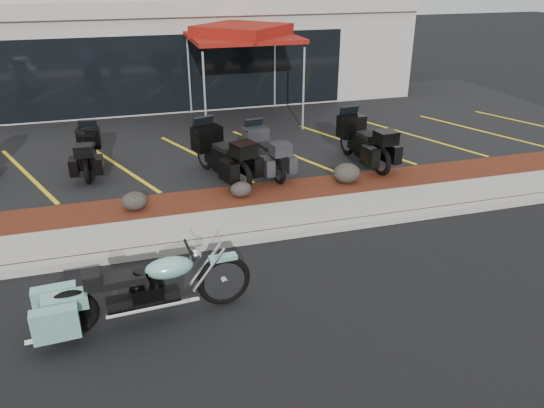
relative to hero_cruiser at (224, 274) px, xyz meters
name	(u,v)px	position (x,y,z in m)	size (l,w,h in m)	color
ground	(256,265)	(0.78, 1.00, -0.56)	(90.00, 90.00, 0.00)	black
curb	(244,239)	(0.78, 1.90, -0.49)	(24.00, 0.25, 0.15)	gray
sidewalk	(236,223)	(0.78, 2.60, -0.49)	(24.00, 1.20, 0.15)	gray
mulch_bed	(224,200)	(0.78, 3.80, -0.48)	(24.00, 1.20, 0.16)	#38150C
upper_lot	(189,134)	(0.78, 9.20, -0.49)	(26.00, 9.60, 0.15)	black
dealership_building	(163,44)	(0.78, 15.47, 1.44)	(18.00, 8.16, 4.00)	#A9A298
boulder_left	(135,201)	(-1.16, 3.70, -0.21)	(0.55, 0.46, 0.39)	black
boulder_mid	(241,189)	(1.16, 3.74, -0.23)	(0.49, 0.41, 0.35)	black
boulder_right	(347,173)	(3.77, 3.84, -0.17)	(0.66, 0.55, 0.47)	black
hero_cruiser	(224,274)	(0.00, 0.00, 0.00)	(3.19, 0.81, 1.12)	#73B3A2
touring_black_front	(90,142)	(-2.06, 6.98, 0.18)	(2.02, 0.77, 1.18)	black
touring_black_mid	(205,143)	(0.71, 5.72, 0.28)	(2.37, 0.90, 1.38)	black
touring_grey	(254,141)	(2.00, 5.74, 0.20)	(2.09, 0.80, 1.22)	#29292D
touring_black_rear	(348,130)	(4.64, 5.75, 0.27)	(2.33, 0.89, 1.36)	black
traffic_cone	(198,132)	(0.95, 8.30, -0.21)	(0.31, 0.31, 0.41)	orange
popup_canopy	(242,34)	(2.75, 9.93, 2.37)	(3.62, 3.62, 3.06)	silver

